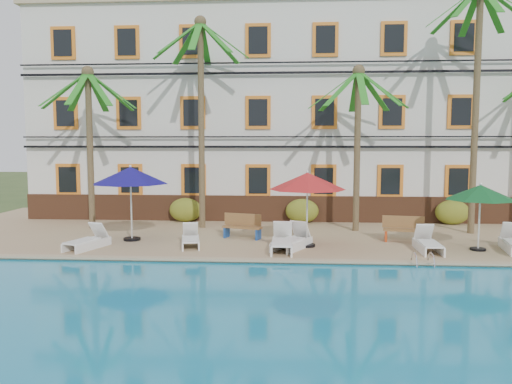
# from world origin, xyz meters

# --- Properties ---
(ground) EXTENTS (100.00, 100.00, 0.00)m
(ground) POSITION_xyz_m (0.00, 0.00, 0.00)
(ground) COLOR #384C23
(ground) RESTS_ON ground
(pool_deck) EXTENTS (30.00, 12.00, 0.25)m
(pool_deck) POSITION_xyz_m (0.00, 5.00, 0.12)
(pool_deck) COLOR tan
(pool_deck) RESTS_ON ground
(swimming_pool) EXTENTS (26.00, 12.00, 0.20)m
(swimming_pool) POSITION_xyz_m (0.00, -7.00, 0.10)
(swimming_pool) COLOR teal
(swimming_pool) RESTS_ON ground
(pool_coping) EXTENTS (30.00, 0.35, 0.06)m
(pool_coping) POSITION_xyz_m (0.00, -0.90, 0.28)
(pool_coping) COLOR tan
(pool_coping) RESTS_ON pool_deck
(hotel_building) EXTENTS (25.40, 6.44, 10.22)m
(hotel_building) POSITION_xyz_m (0.00, 9.98, 5.37)
(hotel_building) COLOR silver
(hotel_building) RESTS_ON pool_deck
(palm_a) EXTENTS (4.02, 4.02, 6.80)m
(palm_a) POSITION_xyz_m (-8.45, 4.65, 4.66)
(palm_a) COLOR brown
(palm_a) RESTS_ON pool_deck
(palm_b) EXTENTS (4.02, 4.02, 8.87)m
(palm_b) POSITION_xyz_m (-3.78, 5.09, 5.86)
(palm_b) COLOR brown
(palm_b) RESTS_ON pool_deck
(palm_c) EXTENTS (4.02, 4.02, 6.76)m
(palm_c) POSITION_xyz_m (2.70, 4.75, 4.63)
(palm_c) COLOR brown
(palm_c) RESTS_ON pool_deck
(palm_d) EXTENTS (4.02, 4.02, 9.89)m
(palm_d) POSITION_xyz_m (7.24, 4.44, 6.43)
(palm_d) COLOR brown
(palm_d) RESTS_ON pool_deck
(shrub_left) EXTENTS (1.50, 0.90, 1.10)m
(shrub_left) POSITION_xyz_m (-4.83, 6.60, 0.80)
(shrub_left) COLOR #2A5F1B
(shrub_left) RESTS_ON pool_deck
(shrub_mid) EXTENTS (1.50, 0.90, 1.10)m
(shrub_mid) POSITION_xyz_m (0.53, 6.60, 0.80)
(shrub_mid) COLOR #2A5F1B
(shrub_mid) RESTS_ON pool_deck
(shrub_right) EXTENTS (1.50, 0.90, 1.10)m
(shrub_right) POSITION_xyz_m (7.19, 6.60, 0.80)
(shrub_right) COLOR #2A5F1B
(shrub_right) RESTS_ON pool_deck
(umbrella_blue) EXTENTS (2.82, 2.82, 2.81)m
(umbrella_blue) POSITION_xyz_m (-5.91, 2.09, 2.66)
(umbrella_blue) COLOR black
(umbrella_blue) RESTS_ON pool_deck
(umbrella_red) EXTENTS (2.67, 2.67, 2.67)m
(umbrella_red) POSITION_xyz_m (0.56, 1.39, 2.53)
(umbrella_red) COLOR black
(umbrella_red) RESTS_ON pool_deck
(umbrella_green) EXTENTS (2.29, 2.29, 2.29)m
(umbrella_green) POSITION_xyz_m (6.32, 1.15, 2.20)
(umbrella_green) COLOR black
(umbrella_green) RESTS_ON pool_deck
(lounger_a) EXTENTS (1.17, 1.89, 0.84)m
(lounger_a) POSITION_xyz_m (-6.97, 0.56, 0.52)
(lounger_a) COLOR white
(lounger_a) RESTS_ON pool_deck
(lounger_b) EXTENTS (0.92, 1.75, 0.79)m
(lounger_b) POSITION_xyz_m (-3.51, 1.17, 0.51)
(lounger_b) COLOR white
(lounger_b) RESTS_ON pool_deck
(lounger_c) EXTENTS (0.72, 1.98, 0.93)m
(lounger_c) POSITION_xyz_m (-0.29, 0.65, 0.55)
(lounger_c) COLOR white
(lounger_c) RESTS_ON pool_deck
(lounger_d) EXTENTS (1.49, 2.02, 0.91)m
(lounger_d) POSITION_xyz_m (0.05, 0.96, 0.54)
(lounger_d) COLOR white
(lounger_d) RESTS_ON pool_deck
(lounger_e) EXTENTS (0.68, 1.83, 0.86)m
(lounger_e) POSITION_xyz_m (4.57, 0.87, 0.53)
(lounger_e) COLOR white
(lounger_e) RESTS_ON pool_deck
(bench_left) EXTENTS (1.57, 0.89, 0.93)m
(bench_left) POSITION_xyz_m (-1.81, 2.80, 0.72)
(bench_left) COLOR olive
(bench_left) RESTS_ON pool_deck
(bench_right) EXTENTS (1.56, 0.70, 0.93)m
(bench_right) POSITION_xyz_m (4.17, 2.55, 0.72)
(bench_right) COLOR olive
(bench_right) RESTS_ON pool_deck
(pool_ladder) EXTENTS (0.54, 0.74, 0.74)m
(pool_ladder) POSITION_xyz_m (3.93, -1.00, 0.25)
(pool_ladder) COLOR silver
(pool_ladder) RESTS_ON ground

